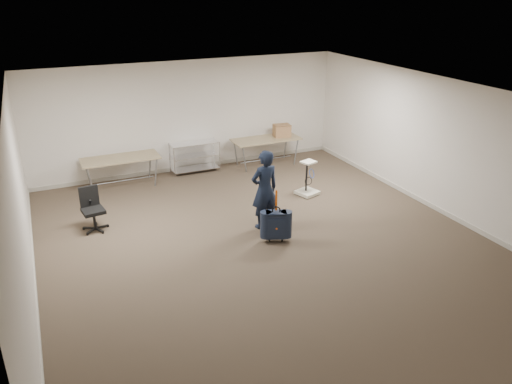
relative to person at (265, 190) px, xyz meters
name	(u,v)px	position (x,y,z in m)	size (l,w,h in m)	color
ground	(264,243)	(-0.29, -0.62, -0.80)	(9.00, 9.00, 0.00)	#3F3026
room_shell	(237,212)	(-0.29, 0.76, -0.75)	(8.00, 9.00, 9.00)	silver
folding_table_left	(120,160)	(-2.19, 3.33, -0.13)	(1.80, 0.75, 0.73)	#8C7956
folding_table_right	(266,140)	(1.61, 3.33, -0.13)	(1.80, 0.75, 0.73)	#8C7956
wire_shelf	(195,156)	(-0.29, 3.58, -0.36)	(1.22, 0.47, 0.80)	silver
person	(265,190)	(0.00, 0.00, 0.00)	(0.59, 0.38, 1.61)	black
suitcase	(276,225)	(-0.07, -0.66, -0.45)	(0.44, 0.34, 1.04)	#152031
office_chair	(94,217)	(-3.12, 1.28, -0.54)	(0.53, 0.53, 0.87)	black
equipment_cart	(308,186)	(1.61, 1.08, -0.59)	(0.55, 0.55, 0.81)	white
cardboard_box	(282,130)	(2.08, 3.34, 0.09)	(0.43, 0.32, 0.32)	brown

